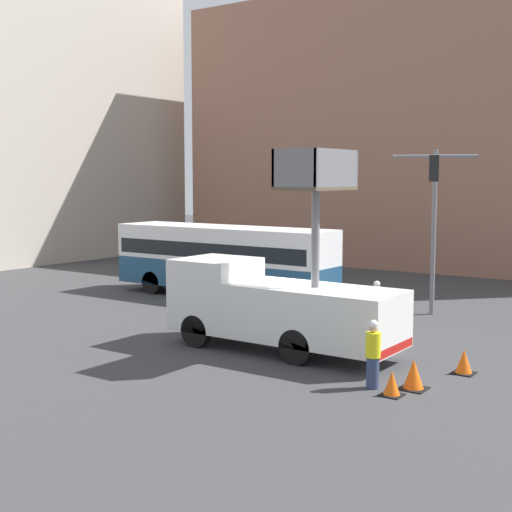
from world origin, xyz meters
name	(u,v)px	position (x,y,z in m)	size (l,w,h in m)	color
ground_plane	(287,346)	(0.00, 0.00, 0.00)	(120.00, 120.00, 0.00)	#38383A
building_backdrop_side	(418,131)	(23.84, 5.69, 8.14)	(10.00, 28.00, 16.29)	#936651
utility_truck	(277,303)	(-0.71, -0.09, 1.48)	(2.44, 7.33, 6.05)	silver
city_bus	(223,256)	(6.17, 7.28, 1.84)	(2.53, 10.45, 3.13)	navy
traffic_light_pole	(434,206)	(6.68, -2.10, 4.23)	(3.09, 2.84, 6.32)	slate
road_worker_near_truck	(373,355)	(-2.57, -4.18, 0.86)	(0.38, 0.38, 1.74)	navy
road_worker_directing	(377,306)	(3.70, -1.29, 0.86)	(0.38, 0.38, 1.74)	navy
traffic_cone_near_truck	(392,384)	(-2.85, -4.83, 0.28)	(0.53, 0.53, 0.61)	black
traffic_cone_mid_road	(464,362)	(0.07, -5.60, 0.31)	(0.58, 0.58, 0.66)	black
traffic_cone_far_side	(414,375)	(-2.05, -5.05, 0.36)	(0.66, 0.66, 0.76)	black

